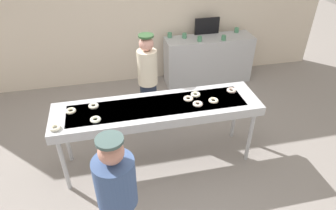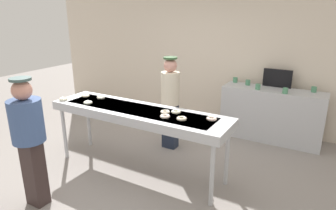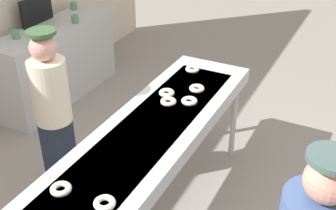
% 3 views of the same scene
% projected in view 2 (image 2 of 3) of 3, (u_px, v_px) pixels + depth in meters
% --- Properties ---
extents(ground_plane, '(16.00, 16.00, 0.00)m').
position_uv_depth(ground_plane, '(140.00, 169.00, 4.50)').
color(ground_plane, gray).
extents(back_wall, '(8.00, 0.12, 3.06)m').
position_uv_depth(back_wall, '(209.00, 49.00, 6.15)').
color(back_wall, beige).
rests_on(back_wall, ground).
extents(fryer_conveyor, '(2.72, 0.70, 0.96)m').
position_uv_depth(fryer_conveyor, '(138.00, 114.00, 4.23)').
color(fryer_conveyor, '#B7BABF').
rests_on(fryer_conveyor, ground).
extents(sugar_donut_0, '(0.16, 0.16, 0.04)m').
position_uv_depth(sugar_donut_0, '(88.00, 103.00, 4.44)').
color(sugar_donut_0, white).
rests_on(sugar_donut_0, fryer_conveyor).
extents(sugar_donut_1, '(0.15, 0.15, 0.04)m').
position_uv_depth(sugar_donut_1, '(165.00, 116.00, 3.87)').
color(sugar_donut_1, '#F8E2D1').
rests_on(sugar_donut_1, fryer_conveyor).
extents(sugar_donut_2, '(0.18, 0.18, 0.04)m').
position_uv_depth(sugar_donut_2, '(165.00, 112.00, 4.03)').
color(sugar_donut_2, '#F2E3C8').
rests_on(sugar_donut_2, fryer_conveyor).
extents(sugar_donut_3, '(0.18, 0.18, 0.04)m').
position_uv_depth(sugar_donut_3, '(63.00, 99.00, 4.61)').
color(sugar_donut_3, white).
rests_on(sugar_donut_3, fryer_conveyor).
extents(sugar_donut_4, '(0.17, 0.17, 0.04)m').
position_uv_depth(sugar_donut_4, '(85.00, 96.00, 4.79)').
color(sugar_donut_4, '#F6ECC8').
rests_on(sugar_donut_4, fryer_conveyor).
extents(sugar_donut_5, '(0.15, 0.15, 0.04)m').
position_uv_depth(sugar_donut_5, '(176.00, 112.00, 4.04)').
color(sugar_donut_5, white).
rests_on(sugar_donut_5, fryer_conveyor).
extents(sugar_donut_6, '(0.18, 0.18, 0.04)m').
position_uv_depth(sugar_donut_6, '(182.00, 119.00, 3.79)').
color(sugar_donut_6, '#F7EAC7').
rests_on(sugar_donut_6, fryer_conveyor).
extents(sugar_donut_7, '(0.14, 0.14, 0.04)m').
position_uv_depth(sugar_donut_7, '(101.00, 97.00, 4.70)').
color(sugar_donut_7, white).
rests_on(sugar_donut_7, fryer_conveyor).
extents(sugar_donut_8, '(0.19, 0.19, 0.04)m').
position_uv_depth(sugar_donut_8, '(212.00, 119.00, 3.79)').
color(sugar_donut_8, '#FDE1CF').
rests_on(sugar_donut_8, fryer_conveyor).
extents(worker_baker, '(0.31, 0.31, 1.58)m').
position_uv_depth(worker_baker, '(170.00, 99.00, 4.98)').
color(worker_baker, '#1E2739').
rests_on(worker_baker, ground).
extents(customer_waiting, '(0.37, 0.37, 1.60)m').
position_uv_depth(customer_waiting, '(29.00, 134.00, 3.45)').
color(customer_waiting, '#362826').
rests_on(customer_waiting, ground).
extents(prep_counter, '(1.76, 0.51, 0.95)m').
position_uv_depth(prep_counter, '(271.00, 115.00, 5.41)').
color(prep_counter, '#B7BABF').
rests_on(prep_counter, ground).
extents(paper_cup_0, '(0.09, 0.09, 0.10)m').
position_uv_depth(paper_cup_0, '(258.00, 87.00, 5.26)').
color(paper_cup_0, '#4C8C66').
rests_on(paper_cup_0, prep_counter).
extents(paper_cup_1, '(0.09, 0.09, 0.10)m').
position_uv_depth(paper_cup_1, '(235.00, 80.00, 5.76)').
color(paper_cup_1, '#4C8C66').
rests_on(paper_cup_1, prep_counter).
extents(paper_cup_2, '(0.09, 0.09, 0.10)m').
position_uv_depth(paper_cup_2, '(314.00, 89.00, 5.08)').
color(paper_cup_2, '#4C8C66').
rests_on(paper_cup_2, prep_counter).
extents(paper_cup_3, '(0.09, 0.09, 0.10)m').
position_uv_depth(paper_cup_3, '(285.00, 91.00, 5.00)').
color(paper_cup_3, '#4C8C66').
rests_on(paper_cup_3, prep_counter).
extents(paper_cup_4, '(0.09, 0.09, 0.10)m').
position_uv_depth(paper_cup_4, '(248.00, 83.00, 5.56)').
color(paper_cup_4, '#4C8C66').
rests_on(paper_cup_4, prep_counter).
extents(menu_display, '(0.50, 0.04, 0.33)m').
position_uv_depth(menu_display, '(277.00, 78.00, 5.39)').
color(menu_display, black).
rests_on(menu_display, prep_counter).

